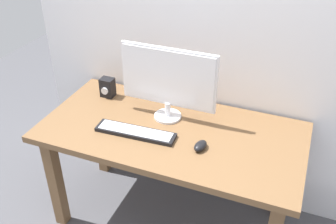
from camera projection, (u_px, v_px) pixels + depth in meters
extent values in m
plane|color=#4C4C51|center=(171.00, 218.00, 2.70)|extent=(6.00, 6.00, 0.00)
cube|color=brown|center=(171.00, 132.00, 2.29)|extent=(1.57, 0.78, 0.04)
cube|color=brown|center=(56.00, 182.00, 2.49)|extent=(0.07, 0.07, 0.72)
cube|color=brown|center=(102.00, 132.00, 2.95)|extent=(0.07, 0.07, 0.72)
cube|color=brown|center=(285.00, 178.00, 2.52)|extent=(0.07, 0.07, 0.72)
cylinder|color=silver|center=(168.00, 116.00, 2.39)|extent=(0.17, 0.17, 0.02)
cylinder|color=silver|center=(168.00, 109.00, 2.36)|extent=(0.04, 0.04, 0.09)
cube|color=silver|center=(168.00, 77.00, 2.26)|extent=(0.59, 0.02, 0.37)
cube|color=white|center=(168.00, 78.00, 2.24)|extent=(0.57, 0.01, 0.34)
cube|color=black|center=(136.00, 132.00, 2.24)|extent=(0.48, 0.14, 0.02)
cube|color=silver|center=(135.00, 131.00, 2.23)|extent=(0.44, 0.11, 0.00)
ellipsoid|color=black|center=(200.00, 146.00, 2.12)|extent=(0.08, 0.11, 0.04)
cube|color=black|center=(108.00, 87.00, 2.58)|extent=(0.09, 0.07, 0.13)
cylinder|color=silver|center=(105.00, 91.00, 2.55)|extent=(0.05, 0.01, 0.05)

